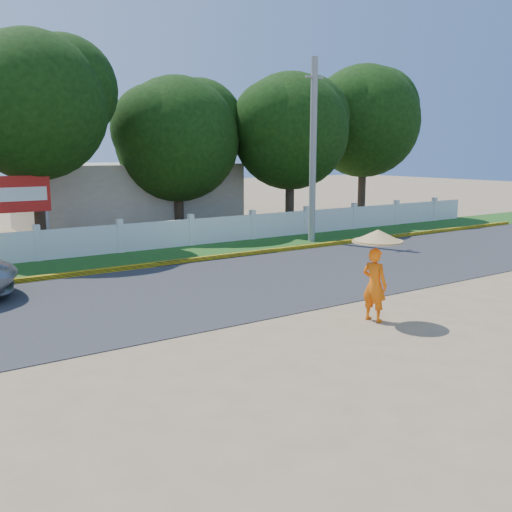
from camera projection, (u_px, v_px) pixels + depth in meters
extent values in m
plane|color=#9E8460|center=(307.00, 328.00, 12.45)|extent=(120.00, 120.00, 0.00)
cube|color=#38383A|center=(207.00, 287.00, 16.12)|extent=(60.00, 7.00, 0.02)
cube|color=#2D601E|center=(135.00, 259.00, 20.40)|extent=(60.00, 3.50, 0.03)
cube|color=yellow|center=(155.00, 265.00, 19.00)|extent=(40.00, 0.18, 0.16)
cube|color=silver|center=(120.00, 239.00, 21.49)|extent=(40.00, 0.10, 1.10)
cube|color=#B7AD99|center=(128.00, 196.00, 28.49)|extent=(10.00, 6.00, 3.20)
cylinder|color=gray|center=(313.00, 152.00, 23.60)|extent=(0.28, 0.28, 7.56)
imported|color=orange|center=(374.00, 285.00, 12.86)|extent=(0.52, 0.68, 1.68)
cylinder|color=gray|center=(377.00, 256.00, 12.77)|extent=(0.02, 0.02, 1.09)
cone|color=tan|center=(378.00, 236.00, 12.68)|extent=(1.15, 1.15, 0.28)
cylinder|color=gray|center=(48.00, 228.00, 21.02)|extent=(0.12, 0.12, 2.00)
cube|color=red|center=(14.00, 194.00, 20.18)|extent=(2.50, 0.12, 1.30)
cube|color=silver|center=(14.00, 194.00, 20.14)|extent=(2.25, 0.02, 0.49)
cylinder|color=#473828|center=(179.00, 203.00, 26.77)|extent=(0.44, 0.44, 2.77)
sphere|color=#173A0D|center=(177.00, 139.00, 26.23)|extent=(5.73, 5.73, 5.73)
cylinder|color=#473828|center=(290.00, 196.00, 28.28)|extent=(0.44, 0.44, 3.19)
sphere|color=#173A0D|center=(290.00, 131.00, 27.70)|extent=(5.65, 5.65, 5.65)
cylinder|color=#473828|center=(39.00, 200.00, 21.61)|extent=(0.44, 0.44, 3.94)
sphere|color=#173A0D|center=(33.00, 106.00, 20.97)|extent=(5.50, 5.50, 5.50)
cylinder|color=#473828|center=(362.00, 186.00, 32.39)|extent=(0.44, 0.44, 3.74)
sphere|color=#173A0D|center=(364.00, 121.00, 31.74)|extent=(6.19, 6.19, 6.19)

